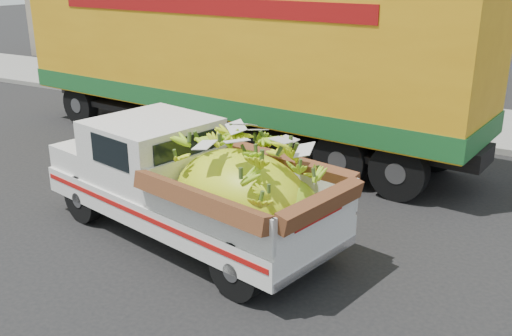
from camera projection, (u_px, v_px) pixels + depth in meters
The scene contains 6 objects.
ground at pixel (119, 220), 9.82m from camera, with size 100.00×100.00×0.00m, color black.
curb at pixel (302, 122), 15.72m from camera, with size 60.00×0.25×0.15m, color gray.
sidewalk at pixel (331, 107), 17.44m from camera, with size 60.00×4.00×0.14m, color gray.
building_left at pixel (218, 5), 25.20m from camera, with size 18.00×6.00×5.00m, color gray.
pickup_truck at pixel (204, 186), 8.70m from camera, with size 5.41×2.88×1.80m.
semi_trailer at pixel (232, 57), 13.36m from camera, with size 12.04×3.71×3.80m.
Camera 1 is at (6.52, -6.57, 4.15)m, focal length 40.00 mm.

